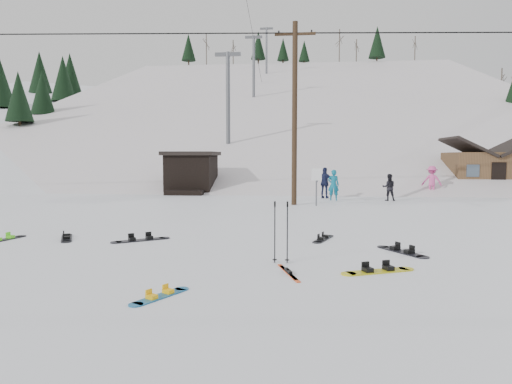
# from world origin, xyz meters

# --- Properties ---
(ground) EXTENTS (200.00, 200.00, 0.00)m
(ground) POSITION_xyz_m (0.00, 0.00, 0.00)
(ground) COLOR white
(ground) RESTS_ON ground
(ski_slope) EXTENTS (60.00, 85.24, 65.97)m
(ski_slope) POSITION_xyz_m (0.00, 55.00, -12.00)
(ski_slope) COLOR silver
(ski_slope) RESTS_ON ground
(ridge_left) EXTENTS (47.54, 95.03, 58.38)m
(ridge_left) POSITION_xyz_m (-36.00, 48.00, -11.00)
(ridge_left) COLOR white
(ridge_left) RESTS_ON ground
(treeline_crest) EXTENTS (50.00, 6.00, 10.00)m
(treeline_crest) POSITION_xyz_m (0.00, 86.00, 0.00)
(treeline_crest) COLOR black
(treeline_crest) RESTS_ON ski_slope
(utility_pole) EXTENTS (2.00, 0.26, 9.00)m
(utility_pole) POSITION_xyz_m (2.00, 14.00, 4.68)
(utility_pole) COLOR #3A2819
(utility_pole) RESTS_ON ground
(trail_sign) EXTENTS (0.50, 0.09, 1.85)m
(trail_sign) POSITION_xyz_m (3.10, 13.58, 1.27)
(trail_sign) COLOR #595B60
(trail_sign) RESTS_ON ground
(lift_hut) EXTENTS (3.40, 4.10, 2.75)m
(lift_hut) POSITION_xyz_m (-5.00, 20.94, 1.36)
(lift_hut) COLOR black
(lift_hut) RESTS_ON ground
(lift_tower_near) EXTENTS (2.20, 0.36, 8.00)m
(lift_tower_near) POSITION_xyz_m (-4.00, 30.00, 7.86)
(lift_tower_near) COLOR #595B60
(lift_tower_near) RESTS_ON ski_slope
(lift_tower_mid) EXTENTS (2.20, 0.36, 8.00)m
(lift_tower_mid) POSITION_xyz_m (-4.00, 50.00, 14.36)
(lift_tower_mid) COLOR #595B60
(lift_tower_mid) RESTS_ON ski_slope
(lift_tower_far) EXTENTS (2.20, 0.36, 8.00)m
(lift_tower_far) POSITION_xyz_m (-4.00, 70.00, 20.86)
(lift_tower_far) COLOR #595B60
(lift_tower_far) RESTS_ON ski_slope
(cabin) EXTENTS (5.39, 4.40, 3.77)m
(cabin) POSITION_xyz_m (15.00, 24.00, 1.48)
(cabin) COLOR brown
(cabin) RESTS_ON ground
(hero_snowboard) EXTENTS (0.76, 1.19, 0.09)m
(hero_snowboard) POSITION_xyz_m (0.02, -1.39, 0.02)
(hero_snowboard) COLOR #1869A1
(hero_snowboard) RESTS_ON ground
(hero_skis) EXTENTS (0.53, 1.44, 0.08)m
(hero_skis) POSITION_xyz_m (2.17, 0.45, 0.02)
(hero_skis) COLOR #CE4015
(hero_skis) RESTS_ON ground
(ski_poles) EXTENTS (0.39, 0.10, 1.41)m
(ski_poles) POSITION_xyz_m (1.97, 1.37, 0.72)
(ski_poles) COLOR black
(ski_poles) RESTS_ON ground
(board_scatter_a) EXTENTS (1.46, 1.12, 0.12)m
(board_scatter_a) POSITION_xyz_m (-2.19, 3.69, 0.03)
(board_scatter_a) COLOR black
(board_scatter_a) RESTS_ON ground
(board_scatter_b) EXTENTS (0.86, 1.40, 0.11)m
(board_scatter_b) POSITION_xyz_m (-4.50, 3.78, 0.03)
(board_scatter_b) COLOR black
(board_scatter_b) RESTS_ON ground
(board_scatter_c) EXTENTS (0.56, 1.47, 0.11)m
(board_scatter_c) POSITION_xyz_m (-6.17, 3.35, 0.03)
(board_scatter_c) COLOR black
(board_scatter_c) RESTS_ON ground
(board_scatter_d) EXTENTS (1.04, 1.47, 0.12)m
(board_scatter_d) POSITION_xyz_m (4.97, 2.82, 0.03)
(board_scatter_d) COLOR black
(board_scatter_d) RESTS_ON ground
(board_scatter_e) EXTENTS (1.59, 0.86, 0.12)m
(board_scatter_e) POSITION_xyz_m (4.05, 0.74, 0.03)
(board_scatter_e) COLOR yellow
(board_scatter_e) RESTS_ON ground
(board_scatter_f) EXTENTS (0.67, 1.38, 0.10)m
(board_scatter_f) POSITION_xyz_m (3.06, 4.43, 0.03)
(board_scatter_f) COLOR black
(board_scatter_f) RESTS_ON ground
(skier_teal) EXTENTS (0.65, 0.45, 1.70)m
(skier_teal) POSITION_xyz_m (4.11, 16.52, 0.85)
(skier_teal) COLOR #0D6482
(skier_teal) RESTS_ON ground
(skier_dark) EXTENTS (0.75, 0.60, 1.47)m
(skier_dark) POSITION_xyz_m (7.12, 16.63, 0.74)
(skier_dark) COLOR black
(skier_dark) RESTS_ON ground
(skier_pink) EXTENTS (1.26, 0.82, 1.84)m
(skier_pink) POSITION_xyz_m (10.40, 20.37, 0.92)
(skier_pink) COLOR #DD4E97
(skier_pink) RESTS_ON ground
(skier_navy) EXTENTS (1.14, 0.78, 1.80)m
(skier_navy) POSITION_xyz_m (3.71, 17.71, 0.90)
(skier_navy) COLOR #1A2042
(skier_navy) RESTS_ON ground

